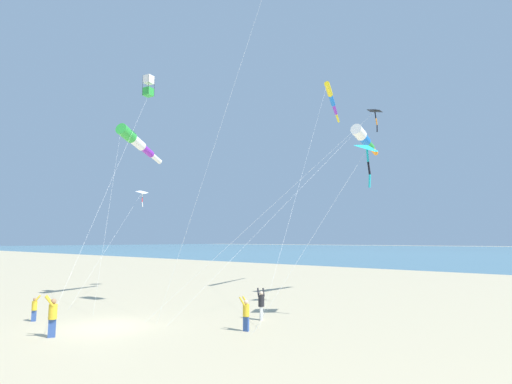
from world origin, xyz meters
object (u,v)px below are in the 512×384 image
Objects in this scene: person_adult_flyer at (52,314)px; kite_windsock_purple_drifting at (136,142)px; person_bystander_far at (261,303)px; kite_delta_teal_far_right at (368,149)px; kite_delta_rainbow_low_near at (142,193)px; kite_windsock_magenta_far_left at (332,99)px; kite_windsock_small_distant at (363,138)px; kite_delta_orange_high_right at (374,112)px; kite_box_long_streamer_left at (148,86)px; person_child_green_jacket at (246,312)px; person_child_grey_jacket at (35,307)px.

kite_windsock_purple_drifting reaches higher than person_adult_flyer.
kite_delta_teal_far_right is (-3.09, 4.58, 7.84)m from person_bystander_far.
kite_windsock_purple_drifting is at bearing -80.22° from kite_delta_teal_far_right.
kite_delta_rainbow_low_near is (-0.71, -21.14, -0.61)m from kite_delta_teal_far_right.
kite_windsock_magenta_far_left is 1.08× the size of kite_windsock_small_distant.
kite_windsock_magenta_far_left is (-12.93, 9.01, 4.68)m from kite_windsock_purple_drifting.
kite_box_long_streamer_left is at bearing -63.86° from kite_delta_orange_high_right.
person_child_green_jacket is 17.97m from kite_box_long_streamer_left.
person_bystander_far is 0.17× the size of kite_delta_rainbow_low_near.
person_child_green_jacket is at bearing 24.60° from person_bystander_far.
person_adult_flyer is at bearing -37.45° from kite_delta_teal_far_right.
kite_delta_rainbow_low_near is 0.52× the size of kite_windsock_small_distant.
kite_windsock_purple_drifting is (-8.69, -7.86, 10.28)m from person_adult_flyer.
kite_windsock_purple_drifting reaches higher than person_child_grey_jacket.
kite_delta_rainbow_low_near is 10.21m from kite_box_long_streamer_left.
person_child_grey_jacket is 0.07× the size of kite_windsock_small_distant.
kite_box_long_streamer_left reaches higher than person_child_grey_jacket.
kite_windsock_purple_drifting is (3.59, 4.42, 3.14)m from kite_delta_rainbow_low_near.
kite_delta_teal_far_right reaches higher than person_child_grey_jacket.
kite_windsock_small_distant is (-11.17, 0.56, 10.64)m from person_bystander_far.
kite_windsock_purple_drifting reaches higher than kite_delta_rainbow_low_near.
kite_windsock_magenta_far_left is at bearing 152.84° from kite_box_long_streamer_left.
kite_box_long_streamer_left reaches higher than person_adult_flyer.
person_bystander_far is (-7.60, 8.39, 0.17)m from person_child_grey_jacket.
kite_delta_teal_far_right reaches higher than person_bystander_far.
person_bystander_far is 20.22m from kite_windsock_magenta_far_left.
kite_delta_orange_high_right is 1.27× the size of kite_delta_rainbow_low_near.
kite_delta_teal_far_right is at bearing 99.78° from kite_windsock_purple_drifting.
person_bystander_far is 0.13× the size of kite_delta_orange_high_right.
kite_delta_rainbow_low_near is at bearing -82.78° from kite_delta_orange_high_right.
person_child_grey_jacket is 13.64m from kite_windsock_purple_drifting.
kite_windsock_magenta_far_left is 6.08m from kite_windsock_small_distant.
person_adult_flyer is 16.51m from kite_delta_teal_far_right.
kite_box_long_streamer_left is at bearing 57.78° from kite_delta_rainbow_low_near.
kite_delta_teal_far_right is at bearing 103.10° from kite_box_long_streamer_left.
kite_delta_rainbow_low_near is (-12.28, -12.28, 7.15)m from person_adult_flyer.
kite_delta_orange_high_right is 20.57m from kite_delta_rainbow_low_near.
kite_delta_orange_high_right is at bearing 111.39° from kite_windsock_purple_drifting.
kite_windsock_magenta_far_left is (-6.79, -6.67, 4.25)m from kite_delta_orange_high_right.
person_adult_flyer is 4.21m from person_child_grey_jacket.
person_child_grey_jacket is 0.10× the size of kite_windsock_purple_drifting.
person_adult_flyer is at bearing 35.15° from kite_box_long_streamer_left.
kite_delta_orange_high_right is 0.77× the size of kite_box_long_streamer_left.
kite_windsock_purple_drifting reaches higher than kite_delta_teal_far_right.
kite_windsock_magenta_far_left is (-9.34, 13.43, 7.82)m from kite_delta_rainbow_low_near.
person_adult_flyer reaches higher than person_bystander_far.
kite_box_long_streamer_left is (-2.07, -11.13, 13.96)m from person_child_green_jacket.
kite_windsock_small_distant is at bearing 137.29° from kite_box_long_streamer_left.
kite_delta_teal_far_right is 17.15m from kite_windsock_purple_drifting.
kite_windsock_magenta_far_left is at bearing 124.81° from kite_delta_rainbow_low_near.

